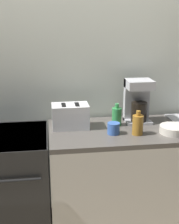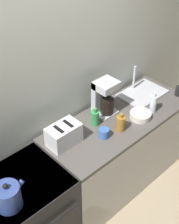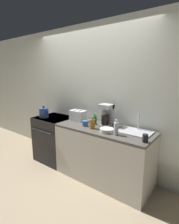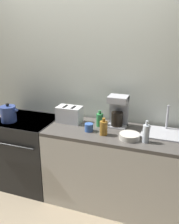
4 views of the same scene
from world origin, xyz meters
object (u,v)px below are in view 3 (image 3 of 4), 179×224
bottle_green (95,120)px  cup_blue (85,123)px  kettle (44,113)px  bottle_clear (116,128)px  toaster (78,115)px  bowl (107,130)px  coffee_maker (107,114)px  cup_black (145,138)px  bottle_amber (92,124)px  stove (55,138)px

bottle_green → cup_blue: size_ratio=1.96×
kettle → bottle_clear: (1.60, -0.02, -0.00)m
toaster → bottle_clear: 0.95m
bowl → bottle_clear: bearing=-6.7°
cup_blue → bowl: 0.45m
cup_blue → bowl: cup_blue is taller
coffee_maker → cup_black: (0.78, -0.33, -0.13)m
toaster → cup_black: bearing=-10.8°
coffee_maker → bowl: 0.39m
bottle_clear → bowl: (-0.16, 0.02, -0.06)m
coffee_maker → bowl: (0.19, -0.30, -0.15)m
bottle_green → coffee_maker: bearing=21.2°
kettle → bottle_clear: size_ratio=1.03×
bottle_amber → cup_black: bottle_amber is taller
coffee_maker → toaster: bearing=-172.4°
bottle_amber → coffee_maker: bearing=74.5°
bottle_clear → kettle: bearing=179.5°
stove → coffee_maker: size_ratio=2.51×
toaster → cup_blue: toaster is taller
coffee_maker → bottle_clear: 0.49m
stove → bottle_green: bottle_green is taller
coffee_maker → bottle_amber: coffee_maker is taller
bottle_amber → cup_blue: 0.18m
stove → bottle_clear: bearing=-5.4°
bottle_green → kettle: bearing=-167.8°
bottle_green → cup_black: size_ratio=1.75×
bottle_amber → bowl: 0.28m
bottle_green → bottle_clear: (0.55, -0.24, 0.02)m
cup_black → bowl: bearing=176.9°
bottle_amber → kettle: bearing=-179.3°
bowl → cup_black: bearing=-3.1°
bottle_green → cup_blue: (-0.06, -0.18, -0.03)m
stove → cup_blue: 0.97m
cup_blue → coffee_maker: bearing=44.9°
toaster → coffee_maker: bearing=7.6°
stove → toaster: bearing=11.3°
cup_blue → cup_black: bearing=-4.3°
bottle_green → cup_blue: 0.19m
stove → bottle_amber: (1.02, -0.11, 0.51)m
kettle → cup_black: size_ratio=2.21×
coffee_maker → bottle_green: 0.23m
bottle_clear → cup_blue: 0.62m
kettle → toaster: bearing=18.4°
toaster → kettle: bearing=-161.6°
coffee_maker → bottle_clear: size_ratio=1.60×
kettle → bottle_green: size_ratio=1.26×
bottle_clear → cup_black: (0.42, -0.01, -0.04)m
coffee_maker → bowl: bearing=-57.1°
stove → bottle_amber: size_ratio=4.86×
bottle_clear → bottle_green: bearing=155.9°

